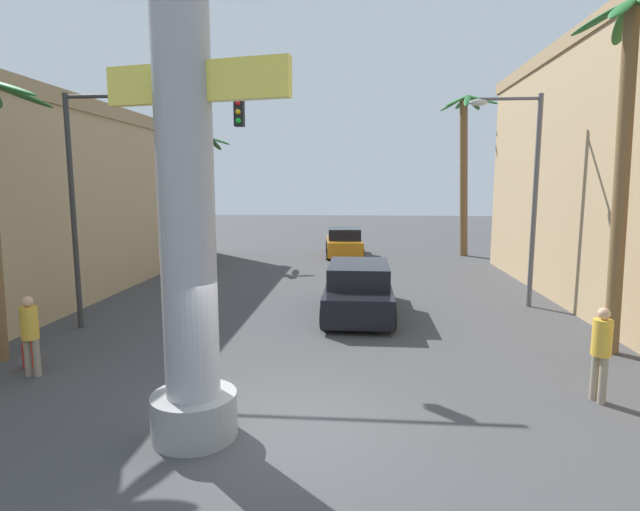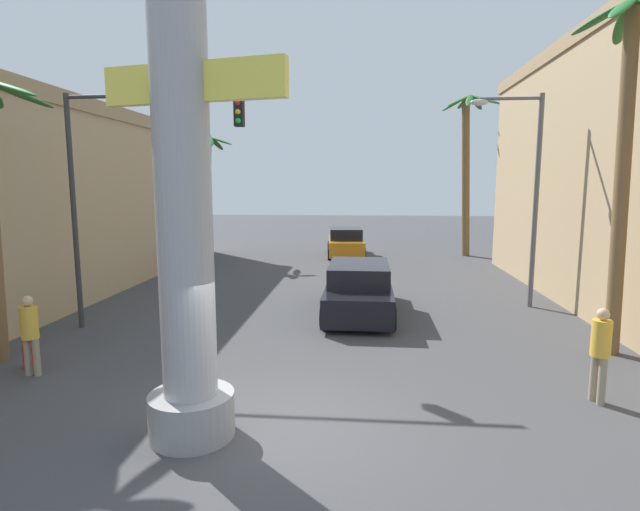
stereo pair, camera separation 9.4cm
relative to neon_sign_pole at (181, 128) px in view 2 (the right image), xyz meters
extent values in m
plane|color=#424244|center=(1.47, 10.48, -4.78)|extent=(93.58, 93.58, 0.00)
cube|color=tan|center=(-9.93, 9.60, -1.65)|extent=(7.26, 23.76, 6.27)
cube|color=#9E7F56|center=(-9.93, 9.60, 1.74)|extent=(7.40, 24.23, 0.50)
cylinder|color=#9E9EA3|center=(-0.01, 0.00, -0.41)|extent=(0.84, 0.84, 8.74)
cylinder|color=gray|center=(-0.01, 0.00, -4.43)|extent=(1.34, 1.34, 0.70)
cube|color=#F2E04C|center=(0.19, 0.00, 0.64)|extent=(2.86, 0.74, 0.56)
cylinder|color=#59595E|center=(8.11, 9.20, -1.40)|extent=(0.16, 0.16, 6.75)
cylinder|color=#59595E|center=(7.17, 9.20, 1.82)|extent=(1.89, 0.10, 0.10)
ellipsoid|color=beige|center=(6.22, 9.20, 1.72)|extent=(0.56, 0.28, 0.20)
cylinder|color=#333333|center=(-5.18, 5.66, -1.61)|extent=(0.14, 0.14, 6.34)
cylinder|color=#333333|center=(-2.46, 5.66, 1.46)|extent=(5.45, 0.10, 0.10)
cube|color=black|center=(-0.55, 5.66, 1.01)|extent=(0.24, 0.24, 0.70)
sphere|color=red|center=(-0.55, 5.53, 1.23)|extent=(0.14, 0.14, 0.14)
sphere|color=yellow|center=(-0.55, 5.53, 1.01)|extent=(0.14, 0.14, 0.14)
sphere|color=green|center=(-0.55, 5.53, 0.79)|extent=(0.14, 0.14, 0.14)
cylinder|color=black|center=(1.62, 9.68, -4.46)|extent=(0.22, 0.64, 0.64)
cylinder|color=black|center=(3.48, 9.68, -4.46)|extent=(0.22, 0.64, 0.64)
cylinder|color=black|center=(1.61, 6.16, -4.46)|extent=(0.22, 0.64, 0.64)
cylinder|color=black|center=(3.47, 6.15, -4.46)|extent=(0.22, 0.64, 0.64)
cube|color=black|center=(2.54, 7.92, -4.22)|extent=(1.98, 5.04, 0.80)
cube|color=black|center=(2.54, 7.92, -3.52)|extent=(1.81, 2.77, 0.60)
cylinder|color=black|center=(0.66, 21.92, -4.46)|extent=(0.27, 0.65, 0.64)
cylinder|color=black|center=(2.44, 22.06, -4.46)|extent=(0.27, 0.65, 0.64)
cylinder|color=black|center=(0.90, 18.79, -4.46)|extent=(0.27, 0.65, 0.64)
cylinder|color=black|center=(2.68, 18.93, -4.46)|extent=(0.27, 0.65, 0.64)
cube|color=#BF7214|center=(1.67, 20.43, -4.22)|extent=(2.21, 4.61, 0.80)
cube|color=black|center=(1.67, 20.43, -3.52)|extent=(1.91, 2.59, 0.60)
cylinder|color=brown|center=(8.21, 20.97, -0.52)|extent=(0.78, 0.55, 8.55)
ellipsoid|color=#21612D|center=(9.08, 20.81, 3.62)|extent=(1.60, 0.40, 0.53)
ellipsoid|color=#325D2D|center=(8.70, 21.47, 3.58)|extent=(1.14, 1.51, 0.65)
ellipsoid|color=#2D6F2D|center=(8.08, 21.58, 3.62)|extent=(0.73, 1.63, 0.54)
ellipsoid|color=#24632D|center=(7.51, 21.07, 3.52)|extent=(1.52, 0.84, 0.85)
ellipsoid|color=#30782D|center=(7.56, 20.40, 3.55)|extent=(1.51, 1.05, 0.75)
ellipsoid|color=#21662D|center=(8.05, 20.02, 3.51)|extent=(0.75, 1.51, 0.88)
ellipsoid|color=#2C752D|center=(8.78, 20.17, 3.58)|extent=(1.27, 1.42, 0.68)
ellipsoid|color=#26742D|center=(-4.78, 2.92, 1.19)|extent=(1.51, 0.61, 0.53)
ellipsoid|color=#306F2D|center=(-5.04, 3.63, 1.18)|extent=(1.20, 1.36, 0.57)
cylinder|color=brown|center=(8.52, 4.76, -0.88)|extent=(0.40, 0.50, 7.82)
ellipsoid|color=#32702D|center=(8.55, 5.34, 2.83)|extent=(0.57, 1.19, 0.75)
ellipsoid|color=#225F2D|center=(7.89, 5.04, 2.86)|extent=(1.21, 0.91, 0.64)
ellipsoid|color=#266C2D|center=(7.99, 4.27, 2.84)|extent=(1.07, 1.08, 0.72)
cylinder|color=brown|center=(-5.71, 18.89, -1.60)|extent=(0.78, 0.72, 6.38)
ellipsoid|color=#28712D|center=(-4.90, 18.98, 1.45)|extent=(1.35, 0.54, 0.52)
ellipsoid|color=#315D2D|center=(-5.35, 19.71, 1.38)|extent=(0.73, 1.29, 0.73)
ellipsoid|color=#316C2D|center=(-6.14, 19.40, 1.45)|extent=(1.31, 0.96, 0.53)
ellipsoid|color=#21782D|center=(-6.09, 18.66, 1.46)|extent=(1.26, 1.09, 0.51)
ellipsoid|color=#1F772D|center=(-5.30, 18.45, 1.40)|extent=(0.81, 1.30, 0.69)
cylinder|color=gray|center=(6.93, 1.93, -4.34)|extent=(0.14, 0.14, 0.88)
cylinder|color=gray|center=(6.99, 1.74, -4.34)|extent=(0.14, 0.14, 0.88)
cylinder|color=gold|center=(6.96, 1.83, -3.56)|extent=(0.43, 0.43, 0.67)
sphere|color=tan|center=(6.96, 1.83, -3.12)|extent=(0.22, 0.22, 0.22)
cylinder|color=black|center=(-4.80, 14.61, -4.33)|extent=(0.14, 0.14, 0.90)
cylinder|color=black|center=(-4.81, 14.41, -4.33)|extent=(0.14, 0.14, 0.90)
cylinder|color=gold|center=(-4.80, 14.51, -3.60)|extent=(0.35, 0.35, 0.55)
sphere|color=tan|center=(-4.80, 14.51, -3.22)|extent=(0.22, 0.22, 0.22)
cylinder|color=gray|center=(-4.28, 2.16, -4.38)|extent=(0.14, 0.14, 0.81)
cylinder|color=gray|center=(-4.08, 2.15, -4.38)|extent=(0.14, 0.14, 0.81)
cylinder|color=gold|center=(-4.18, 2.16, -3.63)|extent=(0.35, 0.35, 0.68)
sphere|color=tan|center=(-4.18, 2.16, -3.19)|extent=(0.22, 0.22, 0.22)
cylinder|color=red|center=(-4.58, 2.58, -4.51)|extent=(0.22, 0.22, 0.55)
sphere|color=red|center=(-4.58, 2.58, -4.16)|extent=(0.20, 0.20, 0.20)
camera|label=1|loc=(2.58, -7.26, -0.82)|focal=28.00mm
camera|label=2|loc=(2.67, -7.26, -0.82)|focal=28.00mm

